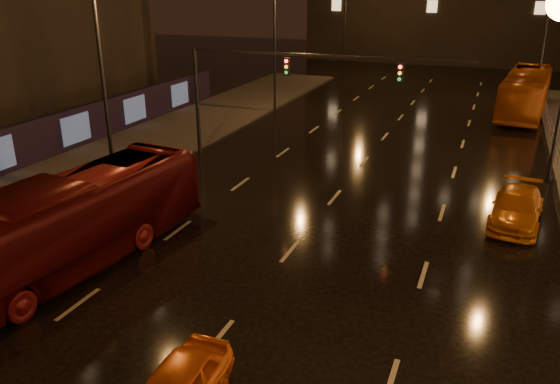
# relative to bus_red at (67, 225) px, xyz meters

# --- Properties ---
(ground) EXTENTS (140.00, 140.00, 0.00)m
(ground) POSITION_rel_bus_red_xyz_m (6.84, 14.10, -1.67)
(ground) COLOR black
(ground) RESTS_ON ground
(sidewalk_left) EXTENTS (7.00, 70.00, 0.15)m
(sidewalk_left) POSITION_rel_bus_red_xyz_m (-6.66, 9.10, -1.60)
(sidewalk_left) COLOR #38332D
(sidewalk_left) RESTS_ON ground
(traffic_signal) EXTENTS (15.31, 0.32, 6.20)m
(traffic_signal) POSITION_rel_bus_red_xyz_m (1.78, 14.10, 3.06)
(traffic_signal) COLOR black
(traffic_signal) RESTS_ON ground
(bus_red) EXTENTS (3.98, 12.23, 3.35)m
(bus_red) POSITION_rel_bus_red_xyz_m (0.00, 0.00, 0.00)
(bus_red) COLOR #540C0C
(bus_red) RESTS_ON ground
(bus_curb) EXTENTS (4.17, 12.60, 3.44)m
(bus_curb) POSITION_rel_bus_red_xyz_m (15.51, 32.66, 0.05)
(bus_curb) COLOR #A34710
(bus_curb) RESTS_ON ground
(taxi_far) EXTENTS (2.39, 4.96, 1.39)m
(taxi_far) POSITION_rel_bus_red_xyz_m (14.84, 10.07, -0.98)
(taxi_far) COLOR orange
(taxi_far) RESTS_ON ground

